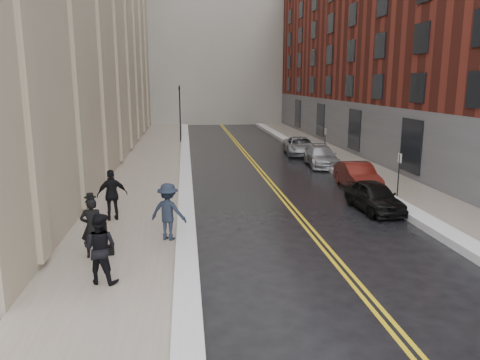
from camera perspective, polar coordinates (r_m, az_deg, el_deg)
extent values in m
plane|color=black|center=(14.12, 2.65, -11.26)|extent=(160.00, 160.00, 0.00)
cube|color=gray|center=(29.41, -11.14, 0.98)|extent=(4.00, 64.00, 0.15)
cube|color=gray|center=(31.36, 14.27, 1.51)|extent=(3.00, 64.00, 0.15)
cube|color=gold|center=(29.68, 2.23, 1.16)|extent=(0.12, 64.00, 0.01)
cube|color=gold|center=(29.71, 2.68, 1.17)|extent=(0.12, 64.00, 0.01)
cube|color=white|center=(29.31, -6.66, 1.20)|extent=(0.70, 60.80, 0.26)
cube|color=white|center=(30.74, 11.05, 1.60)|extent=(0.85, 60.80, 0.30)
cube|color=maroon|center=(40.98, 22.94, 15.87)|extent=(14.00, 50.00, 18.00)
cylinder|color=black|center=(42.90, -7.32, 7.91)|extent=(0.12, 0.12, 5.20)
imported|color=black|center=(42.81, -7.39, 10.58)|extent=(0.18, 0.15, 0.90)
cylinder|color=black|center=(23.52, 18.75, 0.38)|extent=(0.06, 0.06, 2.20)
cube|color=white|center=(23.37, 18.90, 2.54)|extent=(0.02, 0.35, 0.45)
cylinder|color=black|center=(34.59, 10.31, 4.36)|extent=(0.06, 0.06, 2.20)
cube|color=white|center=(34.49, 10.37, 5.84)|extent=(0.02, 0.35, 0.45)
imported|color=black|center=(21.19, 16.04, -1.92)|extent=(1.72, 3.88, 1.30)
imported|color=#49110D|center=(25.27, 14.12, 0.47)|extent=(1.59, 4.22, 1.37)
imported|color=#9B9DA2|center=(31.59, 9.89, 2.85)|extent=(2.21, 4.65, 1.31)
imported|color=#93969B|center=(36.40, 7.31, 4.13)|extent=(2.66, 4.97, 1.33)
imported|color=black|center=(15.30, -17.59, -5.53)|extent=(0.77, 0.57, 1.93)
imported|color=black|center=(13.34, -16.70, -7.95)|extent=(1.13, 0.99, 1.97)
imported|color=#19212E|center=(16.37, -8.74, -3.83)|extent=(1.48, 1.19, 2.00)
imported|color=black|center=(19.14, -15.31, -1.76)|extent=(1.28, 0.79, 2.02)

